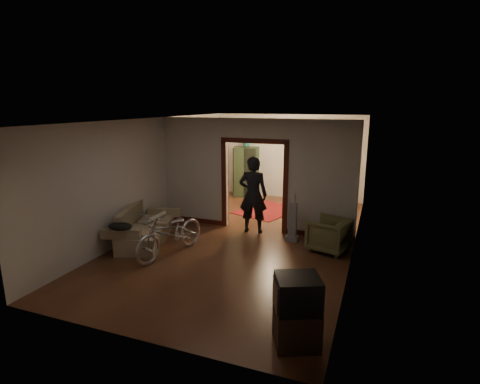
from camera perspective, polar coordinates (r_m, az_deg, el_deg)
The scene contains 24 objects.
floor at distance 9.05m, azimuth 0.68°, elevation -6.99°, with size 5.00×8.50×0.01m, color #3F2114.
ceiling at distance 8.49m, azimuth 0.73°, elevation 11.00°, with size 5.00×8.50×0.01m, color white.
wall_back at distance 12.69m, azimuth 7.32°, elevation 5.34°, with size 5.00×0.02×2.80m, color beige.
wall_left at distance 9.79m, azimuth -13.19°, elevation 2.72°, with size 0.02×8.50×2.80m, color beige.
wall_right at distance 8.18m, azimuth 17.40°, elevation 0.38°, with size 0.02×8.50×2.80m, color beige.
partition_wall at distance 9.36m, azimuth 2.28°, elevation 2.59°, with size 5.00×0.14×2.80m, color beige.
door_casing at distance 9.42m, azimuth 2.26°, elevation 0.79°, with size 1.74×0.20×2.32m, color #3F150E.
far_window at distance 12.49m, azimuth 10.44°, elevation 5.80°, with size 0.98×0.06×1.28m, color black.
chandelier at distance 10.90m, azimuth 5.28°, elevation 9.11°, with size 0.24×0.24×0.24m, color #FFE0A5.
light_switch at distance 9.05m, azimuth 8.43°, elevation 1.10°, with size 0.08×0.01×0.12m, color silver.
sofa at distance 8.91m, azimuth -14.32°, elevation -4.86°, with size 0.83×1.85×0.85m, color #796D50.
rolled_paper at distance 9.06m, azimuth -12.76°, elevation -3.78°, with size 0.10×0.10×0.81m, color beige.
jacket at distance 8.12m, azimuth -17.79°, elevation -5.02°, with size 0.52×0.39×0.15m, color black.
bicycle at distance 8.05m, azimuth -10.53°, elevation -6.15°, with size 0.65×1.88×0.99m, color silver.
armchair at distance 8.42m, azimuth 13.37°, elevation -6.34°, with size 0.78×0.80×0.73m, color brown.
tv_stand at distance 5.34m, azimuth 8.61°, elevation -19.60°, with size 0.58×0.52×0.52m, color black.
crt_tv at distance 5.10m, azimuth 8.80°, elevation -15.17°, with size 0.57×0.51×0.49m, color black.
vacuum at distance 8.82m, azimuth 7.99°, elevation -4.56°, with size 0.28×0.22×0.91m, color gray.
person at distance 9.19m, azimuth 2.00°, elevation -0.44°, with size 0.70×0.46×1.91m, color black.
oriental_rug at distance 11.31m, azimuth 4.20°, elevation -2.80°, with size 1.41×1.86×0.01m, color maroon.
locker at distance 12.88m, azimuth 1.00°, elevation 3.10°, with size 0.85×0.47×1.70m, color #273922.
globe at distance 12.73m, azimuth 1.02°, elevation 7.93°, with size 0.27×0.27×0.27m, color #1E5972.
desk at distance 12.32m, azimuth 11.84°, elevation 0.15°, with size 1.06×0.59×0.78m, color #331911.
desk_chair at distance 11.65m, azimuth 8.87°, elevation 0.02°, with size 0.44×0.44×0.99m, color #331911.
Camera 1 is at (2.90, -7.97, 3.16)m, focal length 28.00 mm.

